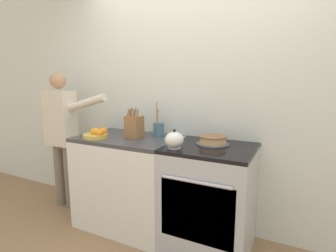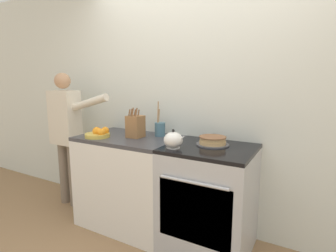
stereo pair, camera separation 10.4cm
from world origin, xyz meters
name	(u,v)px [view 1 (the left image)]	position (x,y,z in m)	size (l,w,h in m)	color
wall_back	(198,98)	(0.00, 0.68, 1.30)	(8.00, 0.04, 2.60)	silver
counter_cabinet	(129,181)	(-0.61, 0.33, 0.46)	(0.98, 0.66, 0.92)	white
stove_range	(209,198)	(0.24, 0.32, 0.46)	(0.73, 0.69, 0.92)	#B7BABF
layer_cake	(213,141)	(0.24, 0.40, 0.96)	(0.28, 0.28, 0.08)	#4C4C51
tea_kettle	(175,140)	(-0.01, 0.14, 0.99)	(0.19, 0.16, 0.16)	white
knife_block	(134,127)	(-0.53, 0.33, 1.03)	(0.14, 0.15, 0.30)	olive
utensil_crock	(159,129)	(-0.35, 0.50, 1.00)	(0.10, 0.10, 0.35)	#477084
fruit_bowl	(97,134)	(-0.85, 0.16, 0.96)	(0.24, 0.24, 0.10)	gold
person_baker	(62,129)	(-1.51, 0.32, 0.93)	(0.91, 0.20, 1.56)	#7A6B5B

